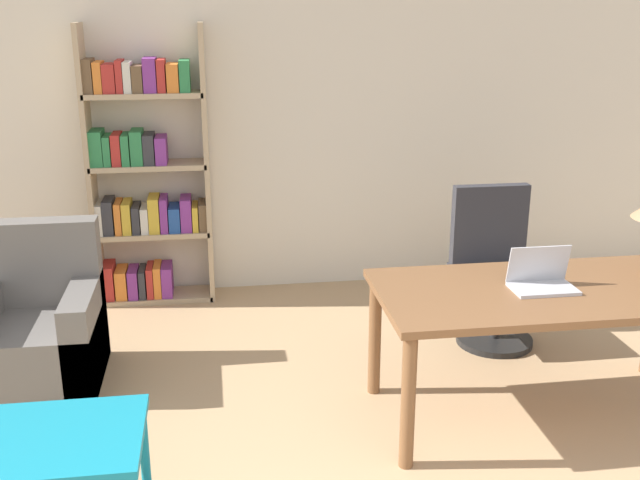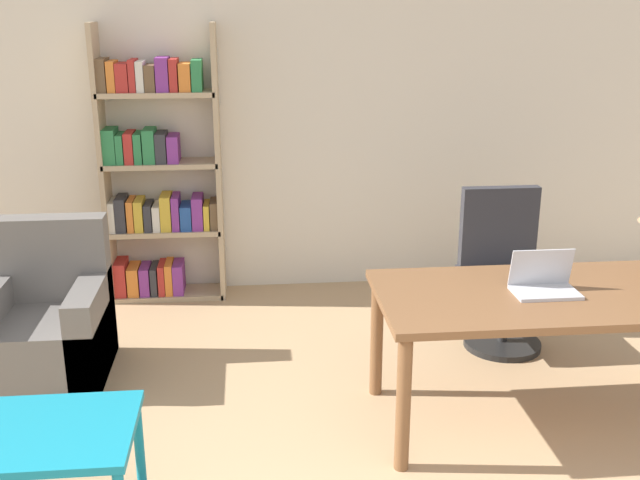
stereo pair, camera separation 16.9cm
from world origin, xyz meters
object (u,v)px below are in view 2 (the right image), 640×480
(laptop, at_px, (544,283))
(office_chair, at_px, (503,274))
(bookshelf, at_px, (157,179))
(armchair, at_px, (44,328))
(side_table_blue, at_px, (56,443))
(desk, at_px, (552,308))

(laptop, xyz_separation_m, office_chair, (0.14, 0.97, -0.31))
(bookshelf, bearing_deg, laptop, -43.04)
(armchair, bearing_deg, side_table_blue, -74.08)
(laptop, relative_size, office_chair, 0.32)
(desk, height_order, armchair, armchair)
(desk, xyz_separation_m, laptop, (-0.06, 0.00, 0.13))
(side_table_blue, bearing_deg, desk, 15.10)
(office_chair, bearing_deg, side_table_blue, -146.63)
(side_table_blue, distance_m, armchair, 1.49)
(laptop, height_order, armchair, laptop)
(office_chair, bearing_deg, bookshelf, 155.65)
(side_table_blue, bearing_deg, laptop, 15.52)
(armchair, distance_m, bookshelf, 1.46)
(laptop, height_order, side_table_blue, laptop)
(office_chair, xyz_separation_m, bookshelf, (-2.28, 1.03, 0.44))
(bookshelf, bearing_deg, desk, -42.34)
(desk, bearing_deg, office_chair, 85.12)
(laptop, xyz_separation_m, bookshelf, (-2.14, 2.00, 0.14))
(bookshelf, bearing_deg, side_table_blue, -93.42)
(desk, xyz_separation_m, armchair, (-2.76, 0.80, -0.35))
(desk, xyz_separation_m, office_chair, (0.08, 0.97, -0.17))
(desk, height_order, side_table_blue, desk)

